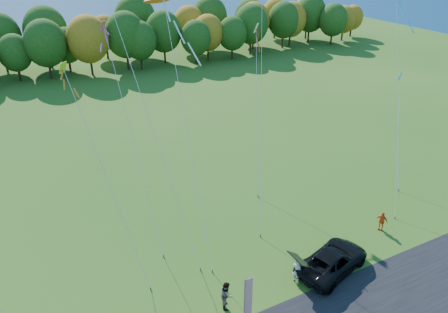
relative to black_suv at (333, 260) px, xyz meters
name	(u,v)px	position (x,y,z in m)	size (l,w,h in m)	color
ground	(268,294)	(-5.01, 0.07, -0.79)	(160.00, 160.00, 0.00)	#2B5A18
tree_line	(85,74)	(-5.01, 55.07, -0.79)	(116.00, 12.00, 10.00)	#1E4711
black_suv	(333,260)	(0.00, 0.00, 0.00)	(2.63, 5.70, 1.59)	black
person_tailgate_a	(297,271)	(-2.80, 0.17, 0.11)	(0.66, 0.43, 1.81)	silver
person_tailgate_b	(227,295)	(-7.79, 0.40, 0.13)	(0.90, 0.70, 1.85)	gray
person_east	(382,221)	(6.26, 1.80, -0.01)	(0.91, 0.38, 1.56)	#F35716
feather_flag	(247,299)	(-7.61, -1.69, 1.57)	(0.52, 0.07, 3.88)	#999999
kite_delta_blue	(127,54)	(-10.03, 9.06, 12.96)	(5.87, 11.22, 28.49)	#4C3F33
kite_parafoil_orange	(262,30)	(0.63, 10.88, 13.15)	(7.59, 11.76, 28.22)	#4C3F33
kite_delta_red	(185,119)	(-6.78, 8.20, 8.49)	(2.54, 9.60, 17.82)	#4C3F33
kite_parafoil_rainbow	(398,90)	(14.26, 9.27, 6.95)	(6.40, 8.68, 15.81)	#4C3F33
kite_diamond_yellow	(108,182)	(-12.60, 6.77, 5.97)	(2.89, 6.44, 13.92)	#4C3F33
kite_diamond_white	(257,110)	(2.02, 13.32, 5.77)	(3.97, 7.21, 13.66)	#4C3F33
kite_diamond_pink	(133,138)	(-9.84, 10.56, 6.77)	(1.14, 8.63, 15.24)	#4C3F33
kite_diamond_blue_low	(397,145)	(10.28, 4.95, 4.15)	(4.39, 5.83, 10.35)	#4C3F33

